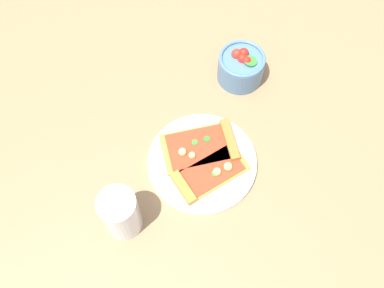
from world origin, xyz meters
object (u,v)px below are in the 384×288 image
at_px(salad_bowl, 241,66).
at_px(pizza_slice_near, 207,175).
at_px(plate, 202,162).
at_px(soda_glass, 121,214).
at_px(pizza_slice_far, 204,146).

bearing_deg(salad_bowl, pizza_slice_near, -116.31).
distance_m(plate, salad_bowl, 0.26).
height_order(plate, salad_bowl, salad_bowl).
bearing_deg(plate, soda_glass, -149.13).
height_order(pizza_slice_far, soda_glass, soda_glass).
height_order(plate, pizza_slice_near, pizza_slice_near).
bearing_deg(soda_glass, pizza_slice_near, 21.13).
bearing_deg(plate, pizza_slice_near, -82.47).
height_order(salad_bowl, soda_glass, soda_glass).
bearing_deg(pizza_slice_far, soda_glass, -143.72).
bearing_deg(pizza_slice_far, pizza_slice_near, -94.12).
bearing_deg(salad_bowl, plate, -120.89).
bearing_deg(pizza_slice_far, salad_bowl, 57.05).
relative_size(pizza_slice_near, pizza_slice_far, 1.06).
xyz_separation_m(pizza_slice_far, soda_glass, (-0.19, -0.14, 0.04)).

